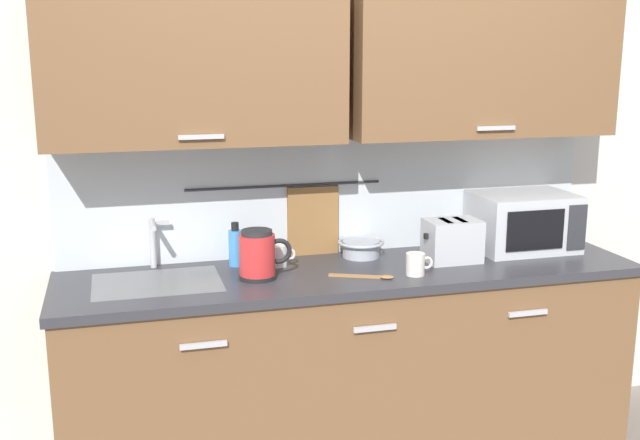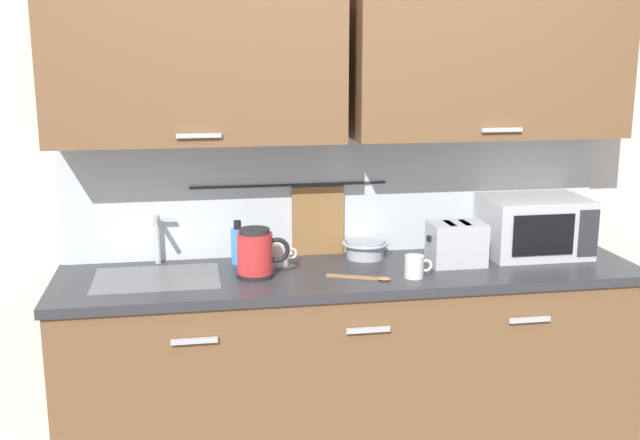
# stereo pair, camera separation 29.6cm
# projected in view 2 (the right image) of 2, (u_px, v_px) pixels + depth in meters

# --- Properties ---
(counter_unit) EXTENTS (2.53, 0.64, 0.90)m
(counter_unit) POSITION_uv_depth(u_px,v_px,m) (349.00, 365.00, 3.43)
(counter_unit) COLOR brown
(counter_unit) RESTS_ON ground
(back_wall_assembly) EXTENTS (3.70, 0.41, 2.50)m
(back_wall_assembly) POSITION_uv_depth(u_px,v_px,m) (342.00, 121.00, 3.42)
(back_wall_assembly) COLOR silver
(back_wall_assembly) RESTS_ON ground
(sink_faucet) EXTENTS (0.09, 0.17, 0.22)m
(sink_faucet) POSITION_uv_depth(u_px,v_px,m) (157.00, 233.00, 3.38)
(sink_faucet) COLOR #B2B5BA
(sink_faucet) RESTS_ON counter_unit
(microwave) EXTENTS (0.46, 0.35, 0.27)m
(microwave) POSITION_uv_depth(u_px,v_px,m) (534.00, 226.00, 3.55)
(microwave) COLOR silver
(microwave) RESTS_ON counter_unit
(electric_kettle) EXTENTS (0.23, 0.16, 0.21)m
(electric_kettle) POSITION_uv_depth(u_px,v_px,m) (256.00, 253.00, 3.21)
(electric_kettle) COLOR black
(electric_kettle) RESTS_ON counter_unit
(dish_soap_bottle) EXTENTS (0.06, 0.06, 0.20)m
(dish_soap_bottle) POSITION_uv_depth(u_px,v_px,m) (238.00, 245.00, 3.41)
(dish_soap_bottle) COLOR #3F8CD8
(dish_soap_bottle) RESTS_ON counter_unit
(mug_near_sink) EXTENTS (0.12, 0.08, 0.09)m
(mug_near_sink) POSITION_uv_depth(u_px,v_px,m) (280.00, 255.00, 3.39)
(mug_near_sink) COLOR silver
(mug_near_sink) RESTS_ON counter_unit
(mixing_bowl) EXTENTS (0.21, 0.21, 0.08)m
(mixing_bowl) POSITION_uv_depth(u_px,v_px,m) (365.00, 248.00, 3.51)
(mixing_bowl) COLOR #A5ADB7
(mixing_bowl) RESTS_ON counter_unit
(toaster) EXTENTS (0.26, 0.17, 0.19)m
(toaster) POSITION_uv_depth(u_px,v_px,m) (457.00, 243.00, 3.39)
(toaster) COLOR #B7BABF
(toaster) RESTS_ON counter_unit
(mug_by_kettle) EXTENTS (0.12, 0.08, 0.09)m
(mug_by_kettle) POSITION_uv_depth(u_px,v_px,m) (415.00, 267.00, 3.21)
(mug_by_kettle) COLOR silver
(mug_by_kettle) RESTS_ON counter_unit
(wooden_spoon) EXTENTS (0.26, 0.14, 0.01)m
(wooden_spoon) POSITION_uv_depth(u_px,v_px,m) (367.00, 278.00, 3.20)
(wooden_spoon) COLOR #9E7042
(wooden_spoon) RESTS_ON counter_unit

